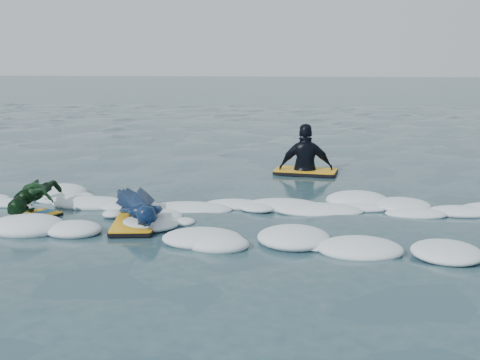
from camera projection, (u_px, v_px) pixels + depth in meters
name	position (u px, v px, depth m)	size (l,w,h in m)	color
ground	(189.00, 238.00, 8.03)	(120.00, 120.00, 0.00)	#1A3840
foam_band	(201.00, 217.00, 9.04)	(12.00, 3.10, 0.30)	white
prone_woman_unit	(138.00, 208.00, 8.69)	(1.23, 1.75, 0.43)	black
prone_child_unit	(35.00, 200.00, 9.01)	(0.82, 1.35, 0.51)	black
waiting_rider_unit	(306.00, 170.00, 12.28)	(1.35, 0.87, 1.89)	black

